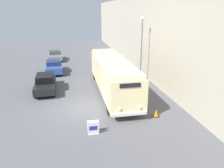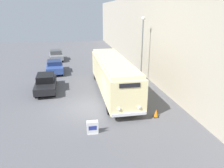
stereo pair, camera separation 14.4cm
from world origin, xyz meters
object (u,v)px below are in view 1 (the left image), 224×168
streetlamp (142,41)px  parked_car_mid (54,67)px  sign_board (93,128)px  parked_car_far (55,55)px  vintage_bus (113,74)px  parked_car_near (45,83)px  traffic_cone (156,113)px

streetlamp → parked_car_mid: size_ratio=1.47×
sign_board → parked_car_far: size_ratio=0.20×
vintage_bus → parked_car_far: 15.93m
streetlamp → parked_car_near: bearing=-173.0°
traffic_cone → parked_car_near: bearing=139.2°
parked_car_near → vintage_bus: bearing=-17.0°
vintage_bus → sign_board: (-2.49, -6.70, -1.32)m
parked_car_near → parked_car_far: (0.19, 13.22, -0.00)m
vintage_bus → parked_car_mid: 9.60m
sign_board → streetlamp: 11.83m
vintage_bus → traffic_cone: (2.04, -5.29, -1.46)m
streetlamp → parked_car_near: size_ratio=1.37×
vintage_bus → parked_car_mid: bearing=125.3°
streetlamp → parked_car_mid: streetlamp is taller
traffic_cone → parked_car_mid: bearing=120.1°
parked_car_mid → parked_car_far: size_ratio=1.05×
vintage_bus → sign_board: 7.27m
vintage_bus → parked_car_mid: (-5.52, 7.79, -0.98)m
streetlamp → sign_board: bearing=-122.4°
vintage_bus → streetlamp: bearing=38.3°
parked_car_near → traffic_cone: bearing=-42.6°
parked_car_near → parked_car_mid: bearing=84.4°
vintage_bus → streetlamp: (3.50, 2.76, 2.48)m
parked_car_mid → parked_car_far: parked_car_far is taller
vintage_bus → parked_car_mid: vintage_bus is taller
sign_board → streetlamp: bearing=57.6°
sign_board → parked_car_far: 21.77m
sign_board → parked_car_near: (-3.44, 8.30, 0.35)m
sign_board → traffic_cone: sign_board is taller
traffic_cone → streetlamp: bearing=79.7°
parked_car_far → sign_board: bearing=-87.3°
parked_car_far → streetlamp: bearing=-58.4°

